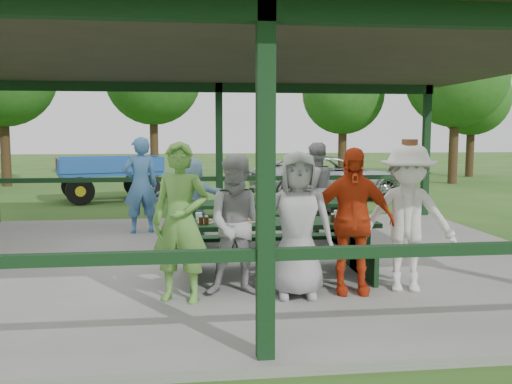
{
  "coord_description": "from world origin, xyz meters",
  "views": [
    {
      "loc": [
        -0.61,
        -8.23,
        2.02
      ],
      "look_at": [
        0.34,
        -0.3,
        1.14
      ],
      "focal_mm": 38.0,
      "sensor_mm": 36.0,
      "label": 1
    }
  ],
  "objects": [
    {
      "name": "ground",
      "position": [
        0.0,
        0.0,
        0.0
      ],
      "size": [
        90.0,
        90.0,
        0.0
      ],
      "primitive_type": "plane",
      "color": "#254D18",
      "rests_on": "ground"
    },
    {
      "name": "concrete_slab",
      "position": [
        0.0,
        0.0,
        0.05
      ],
      "size": [
        10.0,
        8.0,
        0.1
      ],
      "primitive_type": "cube",
      "color": "slate",
      "rests_on": "ground"
    },
    {
      "name": "pavilion_structure",
      "position": [
        0.0,
        0.0,
        3.17
      ],
      "size": [
        10.6,
        8.6,
        3.24
      ],
      "color": "black",
      "rests_on": "concrete_slab"
    },
    {
      "name": "picnic_table_near",
      "position": [
        0.52,
        -1.2,
        0.58
      ],
      "size": [
        2.63,
        1.39,
        0.75
      ],
      "color": "black",
      "rests_on": "concrete_slab"
    },
    {
      "name": "picnic_table_far",
      "position": [
        0.66,
        0.8,
        0.58
      ],
      "size": [
        2.83,
        1.39,
        0.75
      ],
      "color": "black",
      "rests_on": "concrete_slab"
    },
    {
      "name": "table_setting",
      "position": [
        0.56,
        -1.18,
        0.88
      ],
      "size": [
        2.34,
        0.45,
        0.1
      ],
      "color": "white",
      "rests_on": "picnic_table_near"
    },
    {
      "name": "contestant_green",
      "position": [
        -0.74,
        -2.12,
        1.01
      ],
      "size": [
        0.77,
        0.62,
        1.83
      ],
      "primitive_type": "imported",
      "rotation": [
        0.0,
        0.0,
        -0.32
      ],
      "color": "#59933A",
      "rests_on": "concrete_slab"
    },
    {
      "name": "contestant_grey_left",
      "position": [
        -0.06,
        -1.97,
        0.93
      ],
      "size": [
        0.85,
        0.68,
        1.67
      ],
      "primitive_type": "imported",
      "rotation": [
        0.0,
        0.0,
        -0.06
      ],
      "color": "gray",
      "rests_on": "concrete_slab"
    },
    {
      "name": "contestant_grey_mid",
      "position": [
        0.61,
        -2.11,
        0.96
      ],
      "size": [
        0.88,
        0.61,
        1.71
      ],
      "primitive_type": "imported",
      "rotation": [
        0.0,
        0.0,
        -0.08
      ],
      "color": "#949497",
      "rests_on": "concrete_slab"
    },
    {
      "name": "contestant_red",
      "position": [
        1.28,
        -2.03,
        0.98
      ],
      "size": [
        1.07,
        0.56,
        1.75
      ],
      "primitive_type": "imported",
      "rotation": [
        0.0,
        0.0,
        -0.13
      ],
      "color": "red",
      "rests_on": "concrete_slab"
    },
    {
      "name": "contestant_white_fedora",
      "position": [
        1.98,
        -2.02,
        1.0
      ],
      "size": [
        1.29,
        0.93,
        1.84
      ],
      "rotation": [
        0.0,
        0.0,
        -0.25
      ],
      "color": "silver",
      "rests_on": "concrete_slab"
    },
    {
      "name": "spectator_lblue",
      "position": [
        -0.6,
        1.59,
        0.85
      ],
      "size": [
        1.42,
        0.59,
        1.49
      ],
      "primitive_type": "imported",
      "rotation": [
        0.0,
        0.0,
        3.03
      ],
      "color": "#89B8D4",
      "rests_on": "concrete_slab"
    },
    {
      "name": "spectator_blue",
      "position": [
        -1.59,
        2.28,
        1.02
      ],
      "size": [
        0.76,
        0.6,
        1.84
      ],
      "primitive_type": "imported",
      "rotation": [
        0.0,
        0.0,
        3.41
      ],
      "color": "teal",
      "rests_on": "concrete_slab"
    },
    {
      "name": "spectator_grey",
      "position": [
        1.68,
        1.67,
        0.97
      ],
      "size": [
        1.03,
        0.93,
        1.74
      ],
      "primitive_type": "imported",
      "rotation": [
        0.0,
        0.0,
        3.53
      ],
      "color": "gray",
      "rests_on": "concrete_slab"
    },
    {
      "name": "pickup_truck",
      "position": [
        3.52,
        7.71,
        0.67
      ],
      "size": [
        5.12,
        3.07,
        1.33
      ],
      "primitive_type": "imported",
      "rotation": [
        0.0,
        0.0,
        1.76
      ],
      "color": "silver",
      "rests_on": "ground"
    },
    {
      "name": "farm_trailer",
      "position": [
        -3.04,
        8.28,
        0.7
      ],
      "size": [
        4.04,
        2.45,
        1.41
      ],
      "rotation": [
        0.0,
        0.0,
        0.3
      ],
      "color": "#1A4894",
      "rests_on": "ground"
    },
    {
      "name": "tree_far_left",
      "position": [
        -7.6,
        13.22,
        4.2
      ],
      "size": [
        3.97,
        3.97,
        6.2
      ],
      "color": "#301F13",
      "rests_on": "ground"
    },
    {
      "name": "tree_left",
      "position": [
        -2.24,
        16.04,
        4.43
      ],
      "size": [
        4.19,
        4.19,
        6.54
      ],
      "color": "#301F13",
      "rests_on": "ground"
    },
    {
      "name": "tree_mid",
      "position": [
        5.82,
        14.43,
        3.66
      ],
      "size": [
        3.47,
        3.47,
        5.41
      ],
      "color": "#301F13",
      "rests_on": "ground"
    },
    {
      "name": "tree_right",
      "position": [
        9.72,
        12.22,
        4.19
      ],
      "size": [
        3.96,
        3.96,
        6.19
      ],
      "color": "#301F13",
      "rests_on": "ground"
    },
    {
      "name": "tree_far_right",
      "position": [
        12.13,
        15.39,
        3.57
      ],
      "size": [
        3.38,
        3.38,
        5.29
      ],
      "color": "#301F13",
      "rests_on": "ground"
    }
  ]
}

